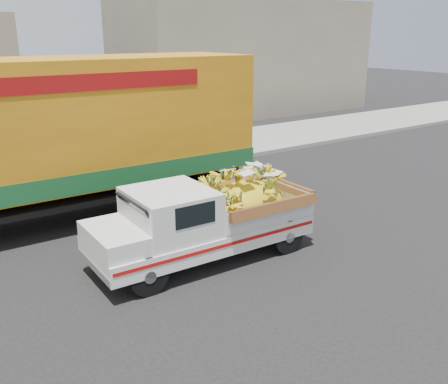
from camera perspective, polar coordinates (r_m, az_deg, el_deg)
ground at (r=9.34m, az=-8.37°, el=-10.08°), size 100.00×100.00×0.00m
curb at (r=15.00m, az=-19.84°, el=0.20°), size 60.00×0.25×0.15m
sidewalk at (r=16.97m, az=-21.84°, el=1.93°), size 60.00×4.00×0.14m
building_right at (r=28.95m, az=2.28°, el=15.13°), size 14.00×6.00×6.00m
pickup_truck at (r=9.96m, az=-0.80°, el=-2.78°), size 4.50×1.75×1.56m
semi_trailer at (r=11.90m, az=-23.83°, el=5.54°), size 12.02×2.72×3.80m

